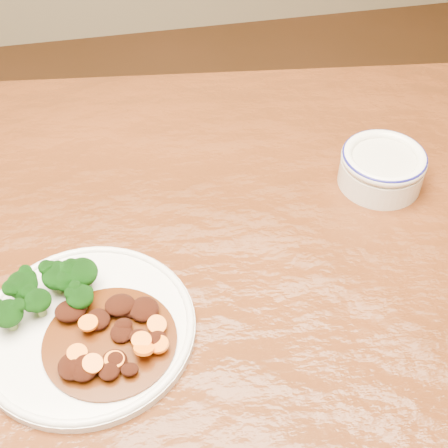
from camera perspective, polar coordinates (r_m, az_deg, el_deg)
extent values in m
cube|color=#54260E|center=(0.76, -6.36, -6.17)|extent=(1.60, 1.08, 0.04)
cylinder|color=white|center=(0.71, -12.36, -9.40)|extent=(0.24, 0.24, 0.01)
torus|color=white|center=(0.70, -12.42, -9.15)|extent=(0.23, 0.23, 0.01)
cylinder|color=olive|center=(0.74, -14.72, -5.52)|extent=(0.01, 0.01, 0.01)
ellipsoid|color=black|center=(0.72, -14.99, -4.60)|extent=(0.04, 0.04, 0.03)
cylinder|color=olive|center=(0.73, -12.66, -5.29)|extent=(0.01, 0.01, 0.01)
ellipsoid|color=black|center=(0.72, -12.89, -4.33)|extent=(0.04, 0.04, 0.03)
cylinder|color=olive|center=(0.71, -12.83, -7.33)|extent=(0.01, 0.01, 0.01)
ellipsoid|color=black|center=(0.70, -13.05, -6.49)|extent=(0.03, 0.03, 0.02)
cylinder|color=olive|center=(0.74, -17.67, -6.20)|extent=(0.01, 0.01, 0.01)
ellipsoid|color=black|center=(0.73, -17.98, -5.29)|extent=(0.03, 0.03, 0.03)
cylinder|color=olive|center=(0.72, -18.82, -8.60)|extent=(0.01, 0.01, 0.01)
ellipsoid|color=black|center=(0.70, -19.16, -7.74)|extent=(0.03, 0.03, 0.03)
cylinder|color=olive|center=(0.72, -16.37, -7.52)|extent=(0.01, 0.01, 0.01)
ellipsoid|color=black|center=(0.71, -16.64, -6.71)|extent=(0.03, 0.03, 0.02)
cylinder|color=#4B2008|center=(0.69, -10.38, -10.49)|extent=(0.14, 0.14, 0.00)
ellipsoid|color=black|center=(0.68, -9.36, -9.78)|extent=(0.02, 0.03, 0.01)
ellipsoid|color=black|center=(0.70, -8.30, -7.81)|extent=(0.02, 0.02, 0.01)
ellipsoid|color=black|center=(0.65, -8.62, -13.01)|extent=(0.02, 0.02, 0.01)
ellipsoid|color=black|center=(0.66, -10.00, -12.23)|extent=(0.03, 0.03, 0.01)
ellipsoid|color=black|center=(0.66, -12.71, -12.63)|extent=(0.03, 0.03, 0.02)
ellipsoid|color=black|center=(0.70, -7.88, -7.57)|extent=(0.02, 0.02, 0.01)
ellipsoid|color=black|center=(0.65, -10.46, -13.09)|extent=(0.02, 0.02, 0.01)
ellipsoid|color=black|center=(0.66, -13.72, -12.51)|extent=(0.03, 0.03, 0.01)
ellipsoid|color=black|center=(0.70, -9.49, -7.32)|extent=(0.03, 0.03, 0.02)
ellipsoid|color=black|center=(0.69, -7.33, -7.73)|extent=(0.03, 0.03, 0.02)
ellipsoid|color=black|center=(0.69, -11.46, -8.54)|extent=(0.03, 0.03, 0.01)
ellipsoid|color=black|center=(0.68, -9.20, -9.06)|extent=(0.02, 0.02, 0.01)
ellipsoid|color=black|center=(0.69, -7.23, -8.19)|extent=(0.02, 0.02, 0.01)
ellipsoid|color=black|center=(0.67, -6.25, -10.43)|extent=(0.02, 0.02, 0.01)
ellipsoid|color=black|center=(0.70, -13.86, -7.71)|extent=(0.03, 0.03, 0.02)
ellipsoid|color=black|center=(0.67, -7.84, -10.14)|extent=(0.02, 0.02, 0.01)
cylinder|color=orange|center=(0.68, -6.17, -9.11)|extent=(0.03, 0.03, 0.01)
cylinder|color=orange|center=(0.66, -7.55, -10.50)|extent=(0.03, 0.03, 0.01)
cylinder|color=orange|center=(0.68, -12.31, -8.84)|extent=(0.03, 0.03, 0.00)
cylinder|color=orange|center=(0.66, -9.99, -12.14)|extent=(0.03, 0.03, 0.01)
cylinder|color=orange|center=(0.65, -7.36, -11.25)|extent=(0.03, 0.03, 0.01)
cylinder|color=orange|center=(0.66, -5.96, -10.90)|extent=(0.02, 0.02, 0.01)
cylinder|color=orange|center=(0.65, -11.92, -12.36)|extent=(0.02, 0.03, 0.01)
cylinder|color=orange|center=(0.66, -13.28, -11.40)|extent=(0.03, 0.03, 0.01)
cylinder|color=silver|center=(0.88, 14.14, 4.58)|extent=(0.11, 0.11, 0.04)
cylinder|color=beige|center=(0.86, 14.40, 5.69)|extent=(0.09, 0.09, 0.01)
torus|color=silver|center=(0.86, 14.44, 5.88)|extent=(0.11, 0.11, 0.02)
torus|color=navy|center=(0.86, 14.49, 6.08)|extent=(0.11, 0.11, 0.01)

